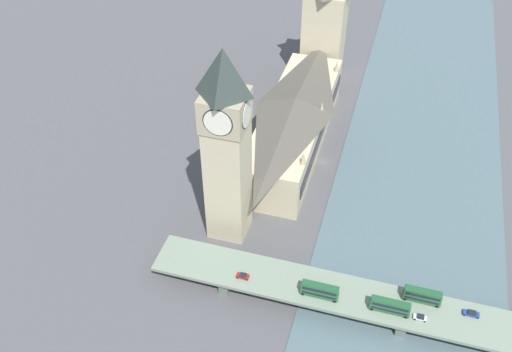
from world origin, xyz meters
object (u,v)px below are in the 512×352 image
at_px(clock_tower, 226,143).
at_px(road_bridge, 404,310).
at_px(car_northbound_tail, 243,276).
at_px(double_decker_bus_lead, 422,295).
at_px(parliament_hall, 295,122).
at_px(victoria_tower, 324,28).
at_px(double_decker_bus_rear, 320,290).
at_px(double_decker_bus_mid, 390,306).
at_px(car_northbound_mid, 471,313).
at_px(car_southbound_lead, 420,317).

distance_m(clock_tower, road_bridge, 73.88).
xyz_separation_m(road_bridge, car_northbound_tail, (49.67, 2.78, 1.84)).
height_order(clock_tower, double_decker_bus_lead, clock_tower).
distance_m(parliament_hall, victoria_tower, 58.29).
bearing_deg(car_northbound_tail, parliament_hall, -88.36).
relative_size(victoria_tower, double_decker_bus_rear, 4.86).
bearing_deg(victoria_tower, double_decker_bus_mid, 109.42).
xyz_separation_m(victoria_tower, car_northbound_mid, (-70.84, 129.32, -18.94)).
bearing_deg(car_northbound_mid, car_northbound_tail, 4.64).
relative_size(parliament_hall, clock_tower, 1.22).
xyz_separation_m(parliament_hall, car_northbound_mid, (-70.78, 72.84, -4.51)).
bearing_deg(double_decker_bus_lead, double_decker_bus_mid, 36.35).
height_order(double_decker_bus_lead, double_decker_bus_mid, double_decker_bus_lead).
relative_size(victoria_tower, double_decker_bus_mid, 4.76).
bearing_deg(car_southbound_lead, double_decker_bus_mid, -0.81).
relative_size(double_decker_bus_lead, car_southbound_lead, 2.92).
relative_size(double_decker_bus_lead, car_northbound_tail, 2.85).
distance_m(double_decker_bus_rear, car_southbound_lead, 29.98).
xyz_separation_m(double_decker_bus_lead, car_northbound_mid, (-14.48, 0.99, -1.93)).
distance_m(clock_tower, double_decker_bus_mid, 69.42).
relative_size(double_decker_bus_lead, double_decker_bus_rear, 0.97).
distance_m(car_northbound_mid, car_southbound_lead, 15.37).
height_order(road_bridge, double_decker_bus_mid, double_decker_bus_mid).
xyz_separation_m(victoria_tower, double_decker_bus_rear, (-26.63, 135.10, -16.96)).
xyz_separation_m(clock_tower, car_northbound_mid, (-81.11, 19.12, -31.40)).
relative_size(road_bridge, double_decker_bus_lead, 14.09).
xyz_separation_m(parliament_hall, road_bridge, (-51.91, 75.62, -6.37)).
distance_m(clock_tower, victoria_tower, 111.37).
bearing_deg(victoria_tower, parliament_hall, 90.06).
height_order(double_decker_bus_lead, car_southbound_lead, double_decker_bus_lead).
bearing_deg(double_decker_bus_rear, parliament_hall, -71.33).
xyz_separation_m(road_bridge, car_northbound_mid, (-18.87, -2.78, 1.85)).
distance_m(victoria_tower, double_decker_bus_rear, 138.74).
bearing_deg(clock_tower, victoria_tower, -95.32).
bearing_deg(parliament_hall, clock_tower, 79.12).
bearing_deg(clock_tower, car_northbound_tail, 116.98).
relative_size(road_bridge, double_decker_bus_rear, 13.69).
relative_size(victoria_tower, car_northbound_tail, 14.27).
bearing_deg(road_bridge, parliament_hall, -55.53).
bearing_deg(double_decker_bus_lead, parliament_hall, -51.92).
distance_m(victoria_tower, double_decker_bus_lead, 141.19).
relative_size(car_northbound_mid, car_northbound_tail, 1.18).
relative_size(double_decker_bus_mid, car_northbound_mid, 2.54).
relative_size(parliament_hall, road_bridge, 0.55).
bearing_deg(double_decker_bus_mid, double_decker_bus_rear, 0.75).
bearing_deg(car_northbound_tail, double_decker_bus_lead, -173.09).
bearing_deg(road_bridge, car_northbound_tail, 3.20).
bearing_deg(road_bridge, clock_tower, -19.39).
relative_size(clock_tower, road_bridge, 0.45).
height_order(double_decker_bus_lead, car_northbound_tail, double_decker_bus_lead).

